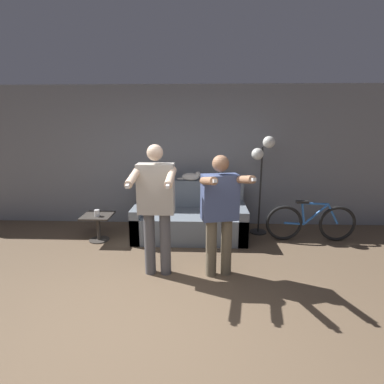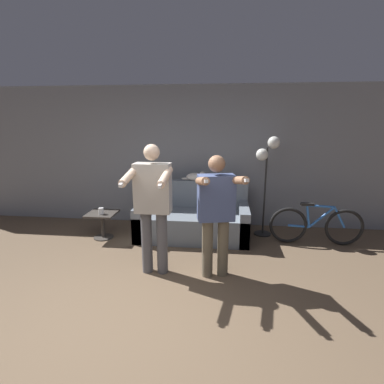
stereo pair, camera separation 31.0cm
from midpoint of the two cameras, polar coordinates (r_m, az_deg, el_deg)
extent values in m
plane|color=brown|center=(3.25, -13.94, -24.28)|extent=(16.00, 16.00, 0.00)
cube|color=gray|center=(5.71, -5.95, 6.69)|extent=(10.00, 0.05, 2.60)
cube|color=slate|center=(5.17, -2.13, -6.29)|extent=(1.88, 0.93, 0.44)
cube|color=slate|center=(5.42, -1.86, -0.30)|extent=(1.88, 0.14, 0.48)
cube|color=slate|center=(5.28, -11.53, -5.33)|extent=(0.16, 0.93, 0.58)
cube|color=slate|center=(5.16, 7.48, -5.64)|extent=(0.16, 0.93, 0.58)
cylinder|color=#56565B|center=(3.99, -10.29, -9.64)|extent=(0.14, 0.14, 0.83)
cylinder|color=#56565B|center=(3.95, -7.37, -9.77)|extent=(0.14, 0.14, 0.83)
cube|color=#B7B2A8|center=(3.74, -9.24, 0.60)|extent=(0.45, 0.22, 0.62)
sphere|color=beige|center=(3.67, -9.50, 7.41)|extent=(0.20, 0.20, 0.20)
cylinder|color=beige|center=(3.52, -13.60, 2.81)|extent=(0.09, 0.51, 0.18)
cube|color=white|center=(3.30, -14.73, 1.27)|extent=(0.04, 0.12, 0.06)
cylinder|color=beige|center=(3.43, -6.68, 2.81)|extent=(0.09, 0.51, 0.18)
cube|color=white|center=(3.20, -7.36, 1.23)|extent=(0.04, 0.12, 0.06)
cylinder|color=#6B604C|center=(3.89, 1.37, -10.61)|extent=(0.14, 0.14, 0.76)
cylinder|color=#6B604C|center=(3.94, 4.28, -10.35)|extent=(0.14, 0.14, 0.76)
cube|color=#475684|center=(3.69, 2.95, -1.03)|extent=(0.49, 0.32, 0.57)
sphere|color=#9E7051|center=(3.61, 3.03, 5.42)|extent=(0.21, 0.21, 0.21)
cylinder|color=#9E7051|center=(3.36, 0.48, 2.12)|extent=(0.20, 0.52, 0.18)
cube|color=white|center=(3.11, 1.38, 2.09)|extent=(0.06, 0.13, 0.06)
cylinder|color=#9E7051|center=(3.46, 7.40, 2.36)|extent=(0.20, 0.52, 0.18)
cube|color=white|center=(3.23, 8.79, 2.35)|extent=(0.06, 0.13, 0.06)
ellipsoid|color=silver|center=(5.35, -1.93, 2.92)|extent=(0.31, 0.14, 0.14)
sphere|color=silver|center=(5.33, -0.53, 3.41)|extent=(0.10, 0.10, 0.10)
ellipsoid|color=silver|center=(5.39, -3.63, 2.50)|extent=(0.17, 0.04, 0.04)
cone|color=silver|center=(5.31, -0.72, 3.76)|extent=(0.03, 0.03, 0.03)
cone|color=silver|center=(5.35, -0.70, 3.83)|extent=(0.03, 0.03, 0.03)
cylinder|color=black|center=(5.54, 10.89, -7.47)|extent=(0.30, 0.30, 0.02)
cylinder|color=black|center=(5.32, 11.25, 0.16)|extent=(0.03, 0.03, 1.53)
sphere|color=white|center=(5.21, 12.78, 9.24)|extent=(0.20, 0.20, 0.20)
sphere|color=white|center=(5.20, 10.70, 7.12)|extent=(0.20, 0.20, 0.20)
cylinder|color=#38332D|center=(5.39, -18.83, -8.62)|extent=(0.33, 0.33, 0.02)
cylinder|color=#38332D|center=(5.32, -19.00, -6.60)|extent=(0.06, 0.06, 0.42)
cube|color=#38332D|center=(5.25, -19.18, -4.30)|extent=(0.47, 0.47, 0.03)
cylinder|color=white|center=(5.16, -19.31, -3.81)|extent=(0.09, 0.09, 0.11)
torus|color=black|center=(5.46, 24.50, -5.54)|extent=(0.60, 0.05, 0.60)
torus|color=black|center=(5.20, 15.50, -5.73)|extent=(0.60, 0.05, 0.60)
cylinder|color=blue|center=(5.29, 21.03, -4.01)|extent=(0.39, 0.04, 0.37)
cylinder|color=blue|center=(5.22, 18.84, -3.96)|extent=(0.10, 0.04, 0.37)
cylinder|color=blue|center=(5.23, 20.88, -2.12)|extent=(0.42, 0.04, 0.05)
cylinder|color=blue|center=(5.24, 17.27, -5.78)|extent=(0.33, 0.04, 0.05)
cylinder|color=blue|center=(5.38, 23.78, -3.89)|extent=(0.21, 0.04, 0.35)
cube|color=black|center=(5.16, 18.69, -1.83)|extent=(0.20, 0.07, 0.04)
camera|label=1|loc=(0.15, -92.04, -0.49)|focal=28.00mm
camera|label=2|loc=(0.15, 87.96, 0.49)|focal=28.00mm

